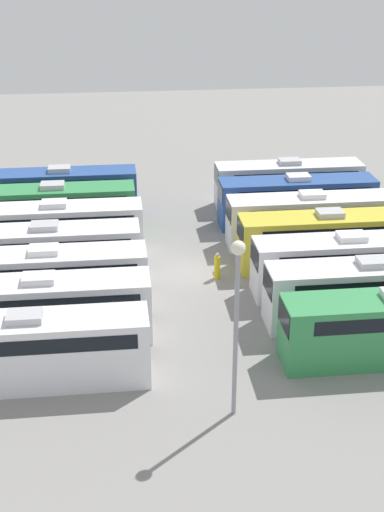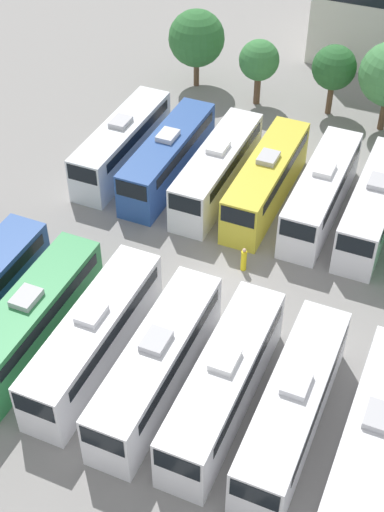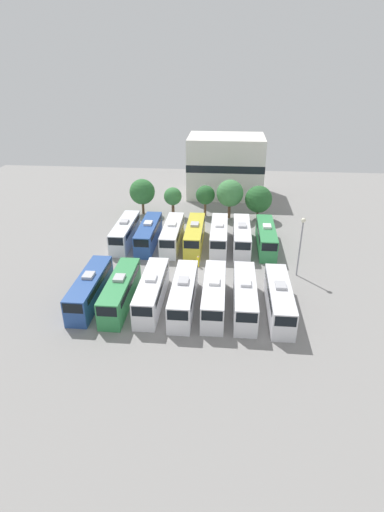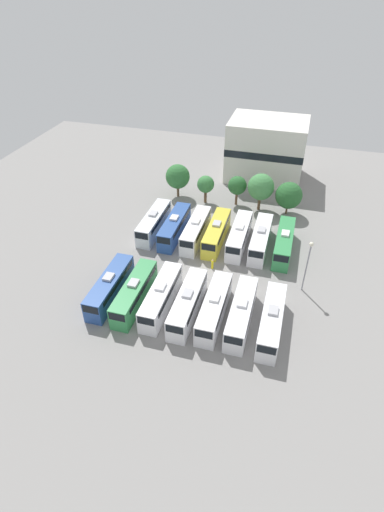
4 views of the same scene
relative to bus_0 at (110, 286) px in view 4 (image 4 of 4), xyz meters
name	(u,v)px [view 4 (image 4 of 4)]	position (x,y,z in m)	size (l,w,h in m)	color
ground_plane	(203,273)	(11.08, 8.39, -1.84)	(112.37, 112.37, 0.00)	gray
bus_0	(110,286)	(0.00, 0.00, 0.00)	(2.53, 11.19, 3.70)	#284C93
bus_1	(135,292)	(3.73, -0.26, 0.00)	(2.53, 11.19, 3.70)	#338C4C
bus_2	(161,296)	(7.41, 0.07, 0.00)	(2.53, 11.19, 3.70)	white
bus_3	(188,303)	(11.19, -0.26, 0.00)	(2.53, 11.19, 3.70)	white
bus_4	(214,307)	(14.72, -0.04, 0.00)	(2.53, 11.19, 3.70)	silver
bus_5	(241,312)	(18.26, -0.04, 0.00)	(2.53, 11.19, 3.70)	silver
bus_6	(272,320)	(22.13, -0.35, 0.00)	(2.53, 11.19, 3.70)	silver
bus_7	(154,222)	(0.06, 17.21, 0.00)	(2.53, 11.19, 3.70)	silver
bus_8	(175,226)	(3.85, 16.92, 0.00)	(2.53, 11.19, 3.70)	#284C93
bus_9	(196,230)	(7.57, 16.92, 0.00)	(2.53, 11.19, 3.70)	silver
bus_10	(216,232)	(11.04, 17.09, 0.00)	(2.53, 11.19, 3.70)	gold
bus_11	(239,235)	(14.80, 17.24, 0.00)	(2.53, 11.19, 3.70)	white
bus_12	(261,238)	(18.28, 17.26, 0.00)	(2.53, 11.19, 3.70)	silver
bus_13	(284,242)	(22.00, 17.24, 0.00)	(2.53, 11.19, 3.70)	#338C4C
worker_person	(212,264)	(12.11, 9.91, -1.07)	(0.36, 0.36, 1.67)	gold
light_pole	(308,259)	(25.54, 8.66, 3.70)	(0.60, 0.60, 8.24)	gray
tree_0	(178,177)	(0.23, 30.34, 2.39)	(4.67, 4.67, 6.58)	brown
tree_1	(206,184)	(6.01, 29.48, 1.93)	(3.24, 3.24, 5.45)	brown
tree_2	(237,186)	(11.87, 30.30, 2.11)	(3.47, 3.47, 5.73)	brown
tree_3	(261,187)	(16.31, 29.57, 2.81)	(4.81, 4.81, 7.08)	brown
tree_4	(289,195)	(21.45, 29.49, 1.88)	(4.82, 4.82, 6.14)	brown
depot_building	(266,149)	(15.26, 43.84, 4.32)	(15.49, 11.51, 12.18)	silver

